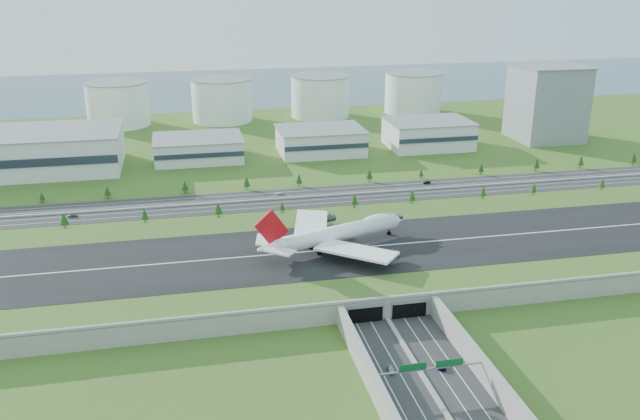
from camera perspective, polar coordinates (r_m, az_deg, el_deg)
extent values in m
plane|color=#28571B|center=(300.86, 2.84, -4.64)|extent=(1200.00, 1200.00, 0.00)
cube|color=gray|center=(299.23, 2.85, -3.95)|extent=(520.00, 100.00, 8.00)
cube|color=#36571D|center=(297.60, 2.86, -3.23)|extent=(520.00, 100.00, 0.16)
cube|color=black|center=(297.55, 2.86, -3.20)|extent=(520.00, 58.00, 0.12)
cube|color=silver|center=(297.52, 2.87, -3.19)|extent=(520.00, 0.90, 0.02)
cube|color=gray|center=(254.48, 5.68, -7.39)|extent=(520.00, 1.20, 1.20)
cube|color=#28282B|center=(210.77, 10.69, -16.81)|extent=(34.00, 120.00, 0.12)
cube|color=gray|center=(210.54, 10.70, -16.72)|extent=(1.60, 120.00, 0.90)
cube|color=gray|center=(210.73, 4.96, -15.18)|extent=(2.40, 100.00, 8.00)
cube|color=gray|center=(222.60, 14.24, -13.68)|extent=(2.40, 100.00, 8.00)
cube|color=black|center=(254.11, 3.84, -8.75)|extent=(13.00, 1.20, 6.00)
cube|color=black|center=(258.79, 7.51, -8.33)|extent=(13.00, 1.20, 6.00)
cylinder|color=gray|center=(214.74, 4.35, -14.58)|extent=(0.70, 0.70, 7.00)
cylinder|color=gray|center=(226.90, 13.86, -13.09)|extent=(0.70, 0.70, 7.00)
cube|color=gray|center=(218.07, 9.31, -13.05)|extent=(38.00, 0.50, 0.50)
cube|color=#0C4C23|center=(215.36, 7.81, -12.98)|extent=(9.00, 0.30, 2.40)
cube|color=#0C4C23|center=(219.26, 10.84, -12.52)|extent=(9.00, 0.30, 2.40)
cube|color=#28282B|center=(387.01, -0.69, 1.09)|extent=(560.00, 36.00, 0.12)
cylinder|color=#3D2819|center=(364.42, -20.69, -1.24)|extent=(0.50, 0.50, 2.81)
cone|color=#13330E|center=(363.22, -20.76, -0.71)|extent=(4.38, 4.38, 5.63)
cylinder|color=#3D2819|center=(360.02, -14.52, -0.84)|extent=(0.50, 0.50, 2.47)
cone|color=#13330E|center=(358.95, -14.56, -0.37)|extent=(3.84, 3.84, 4.94)
cylinder|color=#3D2819|center=(359.70, -8.54, -0.41)|extent=(0.50, 0.50, 2.73)
cone|color=#13330E|center=(358.52, -8.57, 0.12)|extent=(4.25, 4.25, 5.46)
cylinder|color=#3D2819|center=(362.91, -3.21, -0.07)|extent=(0.50, 0.50, 2.14)
cone|color=#13330E|center=(361.99, -3.22, 0.34)|extent=(3.33, 3.33, 4.29)
cylinder|color=#3D2819|center=(370.45, 2.91, 0.40)|extent=(0.50, 0.50, 2.67)
cone|color=#13330E|center=(369.33, 2.92, 0.90)|extent=(4.15, 4.15, 5.33)
cylinder|color=#3D2819|center=(379.83, 7.73, 0.74)|extent=(0.50, 0.50, 2.65)
cone|color=#13330E|center=(378.75, 7.76, 1.22)|extent=(4.13, 4.13, 5.30)
cylinder|color=#3D2819|center=(395.62, 13.53, 1.12)|extent=(0.50, 0.50, 2.39)
cone|color=#13330E|center=(394.67, 13.56, 1.54)|extent=(3.72, 3.72, 4.78)
cylinder|color=#3D2819|center=(409.79, 17.52, 1.38)|extent=(0.50, 0.50, 2.31)
cone|color=#13330E|center=(408.91, 17.56, 1.77)|extent=(3.59, 3.59, 4.61)
cylinder|color=#3D2819|center=(432.57, 22.62, 1.72)|extent=(0.50, 0.50, 2.31)
cone|color=#13330E|center=(431.73, 22.67, 2.09)|extent=(3.60, 3.60, 4.62)
cylinder|color=#3D2819|center=(408.68, -22.33, 0.72)|extent=(0.50, 0.50, 2.04)
cone|color=#13330E|center=(407.90, -22.38, 1.07)|extent=(3.17, 3.17, 4.07)
cylinder|color=#3D2819|center=(403.33, -17.44, 1.11)|extent=(0.50, 0.50, 2.43)
cone|color=#13330E|center=(402.39, -17.48, 1.53)|extent=(3.78, 3.78, 4.86)
cylinder|color=#3D2819|center=(400.97, -11.28, 1.56)|extent=(0.50, 0.50, 2.59)
cone|color=#13330E|center=(399.96, -11.31, 2.01)|extent=(4.03, 4.03, 5.18)
cylinder|color=#3D2819|center=(402.55, -6.19, 1.91)|extent=(0.50, 0.50, 2.63)
cone|color=#13330E|center=(401.53, -6.20, 2.37)|extent=(4.08, 4.08, 5.25)
cylinder|color=#3D2819|center=(406.56, -1.78, 2.20)|extent=(0.50, 0.50, 2.53)
cone|color=#13330E|center=(405.59, -1.78, 2.63)|extent=(3.93, 3.93, 5.06)
cylinder|color=#3D2819|center=(416.00, 4.17, 2.58)|extent=(0.50, 0.50, 2.69)
cone|color=#13330E|center=(415.00, 4.18, 3.03)|extent=(4.18, 4.18, 5.37)
cylinder|color=#3D2819|center=(426.23, 8.49, 2.79)|extent=(0.50, 0.50, 2.00)
cone|color=#13330E|center=(425.49, 8.51, 3.12)|extent=(3.11, 3.11, 4.00)
cylinder|color=#3D2819|center=(441.24, 13.37, 3.09)|extent=(0.50, 0.50, 2.54)
cone|color=#13330E|center=(440.34, 13.40, 3.49)|extent=(3.96, 3.96, 5.09)
cylinder|color=#3D2819|center=(458.48, 17.72, 3.32)|extent=(0.50, 0.50, 2.82)
cone|color=#13330E|center=(457.52, 17.77, 3.76)|extent=(4.39, 4.39, 5.65)
cylinder|color=#3D2819|center=(474.61, 21.06, 3.47)|extent=(0.50, 0.50, 2.74)
cone|color=#13330E|center=(473.71, 21.11, 3.88)|extent=(4.26, 4.26, 5.48)
cylinder|color=#3D2819|center=(496.40, 24.84, 3.64)|extent=(0.50, 0.50, 2.80)
cone|color=#13330E|center=(495.53, 24.90, 4.03)|extent=(4.35, 4.35, 5.59)
cube|color=silver|center=(473.81, -23.66, 4.50)|extent=(120.00, 60.00, 25.00)
cube|color=silver|center=(469.48, -10.21, 5.11)|extent=(58.00, 42.00, 15.00)
cube|color=silver|center=(478.77, 0.04, 5.84)|extent=(58.00, 42.00, 17.00)
cube|color=silver|center=(500.69, 9.09, 6.33)|extent=(58.00, 42.00, 19.00)
cube|color=gray|center=(542.07, 18.55, 8.54)|extent=(46.00, 46.00, 55.00)
cylinder|color=silver|center=(586.47, -16.66, 8.53)|extent=(50.00, 50.00, 35.00)
cylinder|color=silver|center=(585.48, -8.26, 9.14)|extent=(50.00, 50.00, 35.00)
cylinder|color=silver|center=(596.72, 0.01, 9.54)|extent=(50.00, 50.00, 35.00)
cylinder|color=silver|center=(619.53, 7.84, 9.74)|extent=(50.00, 50.00, 35.00)
cube|color=#37566A|center=(758.14, -6.45, 10.30)|extent=(1200.00, 260.00, 0.06)
cylinder|color=white|center=(295.90, 1.43, -1.97)|extent=(60.37, 26.59, 7.02)
cone|color=white|center=(313.54, 6.53, -0.81)|extent=(10.58, 9.49, 7.02)
cone|color=white|center=(280.84, -4.27, -3.17)|extent=(12.65, 10.20, 7.02)
ellipsoid|color=white|center=(305.90, 4.75, -0.78)|extent=(15.93, 10.03, 4.32)
cube|color=white|center=(280.81, 3.08, -3.48)|extent=(34.56, 31.82, 1.73)
cube|color=white|center=(310.09, -0.75, -1.14)|extent=(21.35, 35.28, 1.73)
cylinder|color=#38383D|center=(289.78, 3.69, -3.25)|extent=(6.46, 4.96, 3.29)
cylinder|color=#38383D|center=(284.30, 6.13, -3.80)|extent=(6.46, 4.96, 3.29)
cylinder|color=#38383D|center=(310.14, 0.95, -1.61)|extent=(6.46, 4.96, 3.29)
cylinder|color=#38383D|center=(322.85, 0.79, -0.72)|extent=(6.46, 4.96, 3.29)
cube|color=white|center=(275.09, -3.40, -3.45)|extent=(13.42, 12.89, 0.66)
cube|color=white|center=(286.86, -4.72, -2.48)|extent=(8.77, 13.10, 0.66)
cube|color=#BA0C15|center=(278.14, -4.11, -1.54)|extent=(15.11, 6.01, 16.44)
cylinder|color=black|center=(313.03, 5.82, -1.95)|extent=(2.08, 0.77, 2.08)
cylinder|color=black|center=(293.21, 1.06, -3.40)|extent=(2.08, 0.77, 2.08)
cylinder|color=black|center=(298.71, 0.35, -2.94)|extent=(2.08, 0.77, 2.08)
cylinder|color=black|center=(290.07, -0.05, -3.66)|extent=(2.08, 0.77, 2.08)
cylinder|color=black|center=(295.63, -0.74, -3.20)|extent=(2.08, 0.77, 2.08)
imported|color=#A8A8AC|center=(227.59, 6.00, -13.20)|extent=(2.46, 5.16, 1.70)
imported|color=#0B0C37|center=(232.10, 10.20, -12.73)|extent=(4.10, 6.15, 1.57)
imported|color=slate|center=(379.37, -20.10, -0.42)|extent=(5.16, 2.47, 1.70)
imported|color=black|center=(415.90, 8.98, 2.31)|extent=(4.97, 2.90, 1.55)
imported|color=white|center=(391.77, -3.50, 1.40)|extent=(4.70, 2.00, 1.35)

